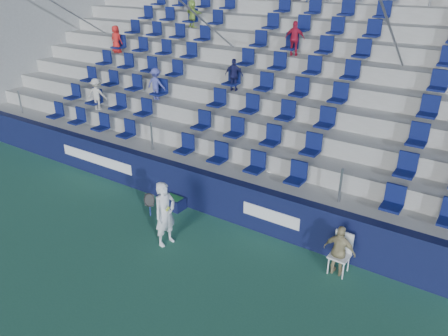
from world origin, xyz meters
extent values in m
plane|color=#2E6C52|center=(0.00, 0.00, 0.00)|extent=(70.00, 70.00, 0.00)
cube|color=#10153C|center=(0.00, 3.15, 0.60)|extent=(24.00, 0.30, 1.20)
cube|color=white|center=(-5.00, 2.99, 0.62)|extent=(3.20, 0.02, 0.34)
cube|color=white|center=(1.50, 2.99, 0.62)|extent=(1.60, 0.02, 0.34)
cube|color=#9F9F9A|center=(0.00, 3.72, 0.60)|extent=(24.00, 0.85, 1.20)
cube|color=#9F9F9A|center=(0.00, 4.57, 0.85)|extent=(24.00, 0.85, 1.70)
cube|color=#9F9F9A|center=(0.00, 5.42, 1.10)|extent=(24.00, 0.85, 2.20)
cube|color=#9F9F9A|center=(0.00, 6.28, 1.35)|extent=(24.00, 0.85, 2.70)
cube|color=#9F9F9A|center=(0.00, 7.12, 1.60)|extent=(24.00, 0.85, 3.20)
cube|color=#9F9F9A|center=(0.00, 7.97, 1.85)|extent=(24.00, 0.85, 3.70)
cube|color=#9F9F9A|center=(0.00, 8.82, 2.10)|extent=(24.00, 0.85, 4.20)
cube|color=#9F9F9A|center=(0.00, 9.68, 2.35)|extent=(24.00, 0.85, 4.70)
cube|color=#9F9F9A|center=(0.00, 10.52, 2.60)|extent=(24.00, 0.85, 5.20)
cube|color=#9F9F9A|center=(0.00, 11.20, 3.10)|extent=(24.00, 0.50, 6.20)
cube|color=#9F9F9A|center=(-11.85, 7.12, 2.60)|extent=(0.30, 7.65, 5.20)
cube|color=#0C154B|center=(0.00, 3.72, 1.55)|extent=(16.05, 0.50, 0.70)
cube|color=#0C154B|center=(0.00, 4.57, 2.05)|extent=(16.05, 0.50, 0.70)
cube|color=#0C154B|center=(0.00, 5.42, 2.55)|extent=(16.05, 0.50, 0.70)
cube|color=#0C154B|center=(0.00, 6.28, 3.05)|extent=(16.05, 0.50, 0.70)
cube|color=#0C154B|center=(0.00, 7.12, 3.55)|extent=(16.05, 0.50, 0.70)
cube|color=#0C154B|center=(0.00, 7.97, 4.05)|extent=(16.05, 0.50, 0.70)
cube|color=#0C154B|center=(0.00, 8.82, 4.55)|extent=(16.05, 0.50, 0.70)
cube|color=#0C154B|center=(0.00, 9.68, 5.05)|extent=(16.05, 0.50, 0.70)
cylinder|color=gray|center=(-3.00, 7.12, 4.35)|extent=(0.06, 7.68, 4.55)
cylinder|color=gray|center=(3.00, 7.12, 4.35)|extent=(0.06, 7.68, 4.55)
cylinder|color=gray|center=(-9.80, 7.12, 4.35)|extent=(0.06, 7.68, 4.55)
imported|color=#94B94A|center=(-5.29, 8.77, 4.71)|extent=(1.00, 0.60, 1.03)
imported|color=#181A4A|center=(-1.70, 6.23, 3.21)|extent=(0.65, 0.40, 1.03)
imported|color=#B01732|center=(-0.43, 7.92, 4.25)|extent=(0.69, 0.44, 1.10)
imported|color=red|center=(-7.90, 7.08, 3.73)|extent=(0.54, 0.37, 1.06)
imported|color=#444A97|center=(-4.32, 5.38, 2.74)|extent=(0.74, 0.47, 1.08)
imported|color=#BCB6A9|center=(-6.41, 4.52, 2.26)|extent=(0.82, 0.63, 1.12)
imported|color=silver|center=(-0.53, 1.28, 0.85)|extent=(0.49, 0.67, 1.70)
cylinder|color=navy|center=(-0.78, 1.03, 0.98)|extent=(0.03, 0.03, 0.28)
torus|color=black|center=(-0.78, 1.03, 1.28)|extent=(0.30, 0.17, 0.28)
plane|color=#262626|center=(-0.78, 1.03, 1.28)|extent=(0.30, 0.16, 0.29)
sphere|color=#BBD631|center=(-0.28, 1.08, 1.13)|extent=(0.07, 0.07, 0.07)
sphere|color=#BBD631|center=(-0.28, 1.14, 1.16)|extent=(0.07, 0.07, 0.07)
cube|color=white|center=(3.50, 2.55, 0.45)|extent=(0.45, 0.45, 0.04)
cube|color=white|center=(3.50, 2.75, 0.72)|extent=(0.43, 0.06, 0.53)
cylinder|color=white|center=(3.32, 2.38, 0.21)|extent=(0.03, 0.03, 0.43)
cylinder|color=white|center=(3.67, 2.38, 0.21)|extent=(0.03, 0.03, 0.43)
cylinder|color=white|center=(3.32, 2.72, 0.21)|extent=(0.03, 0.03, 0.43)
cylinder|color=white|center=(3.67, 2.72, 0.21)|extent=(0.03, 0.03, 0.43)
imported|color=tan|center=(3.50, 2.50, 0.62)|extent=(0.73, 0.31, 1.24)
cube|color=#10143C|center=(-1.52, 2.75, 0.17)|extent=(0.64, 0.43, 0.34)
cube|color=#1E662D|center=(-1.52, 2.75, 0.25)|extent=(0.52, 0.31, 0.21)
camera|label=1|loc=(5.83, -5.63, 6.36)|focal=35.00mm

